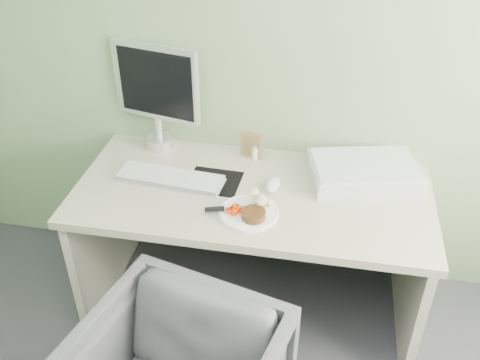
% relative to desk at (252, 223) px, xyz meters
% --- Properties ---
extents(wall_back, '(3.50, 0.00, 3.50)m').
position_rel_desk_xyz_m(wall_back, '(0.00, 0.38, 0.80)').
color(wall_back, gray).
rests_on(wall_back, floor).
extents(desk, '(1.60, 0.75, 0.73)m').
position_rel_desk_xyz_m(desk, '(0.00, 0.00, 0.00)').
color(desk, '#A9A28D').
rests_on(desk, floor).
extents(plate, '(0.25, 0.25, 0.01)m').
position_rel_desk_xyz_m(plate, '(0.01, -0.17, 0.19)').
color(plate, white).
rests_on(plate, desk).
extents(steak, '(0.12, 0.12, 0.03)m').
position_rel_desk_xyz_m(steak, '(0.04, -0.21, 0.21)').
color(steak, black).
rests_on(steak, plate).
extents(potato_pile, '(0.11, 0.08, 0.05)m').
position_rel_desk_xyz_m(potato_pile, '(0.05, -0.11, 0.22)').
color(potato_pile, tan).
rests_on(potato_pile, plate).
extents(carrot_heap, '(0.07, 0.07, 0.04)m').
position_rel_desk_xyz_m(carrot_heap, '(-0.04, -0.18, 0.21)').
color(carrot_heap, '#FD3305').
rests_on(carrot_heap, plate).
extents(steak_knife, '(0.21, 0.08, 0.02)m').
position_rel_desk_xyz_m(steak_knife, '(-0.10, -0.19, 0.21)').
color(steak_knife, silver).
rests_on(steak_knife, plate).
extents(mousepad, '(0.25, 0.22, 0.00)m').
position_rel_desk_xyz_m(mousepad, '(-0.18, 0.04, 0.18)').
color(mousepad, black).
rests_on(mousepad, desk).
extents(keyboard, '(0.50, 0.19, 0.02)m').
position_rel_desk_xyz_m(keyboard, '(-0.38, 0.01, 0.20)').
color(keyboard, white).
rests_on(keyboard, desk).
extents(computer_mouse, '(0.08, 0.12, 0.04)m').
position_rel_desk_xyz_m(computer_mouse, '(0.09, 0.04, 0.20)').
color(computer_mouse, white).
rests_on(computer_mouse, desk).
extents(photo_frame, '(0.11, 0.04, 0.14)m').
position_rel_desk_xyz_m(photo_frame, '(-0.05, 0.28, 0.25)').
color(photo_frame, '#A5884D').
rests_on(photo_frame, desk).
extents(eyedrop_bottle, '(0.03, 0.03, 0.08)m').
position_rel_desk_xyz_m(eyedrop_bottle, '(-0.03, 0.27, 0.22)').
color(eyedrop_bottle, white).
rests_on(eyedrop_bottle, desk).
extents(scanner, '(0.55, 0.43, 0.08)m').
position_rel_desk_xyz_m(scanner, '(0.49, 0.19, 0.22)').
color(scanner, silver).
rests_on(scanner, desk).
extents(monitor, '(0.44, 0.16, 0.53)m').
position_rel_desk_xyz_m(monitor, '(-0.52, 0.31, 0.48)').
color(monitor, silver).
rests_on(monitor, desk).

